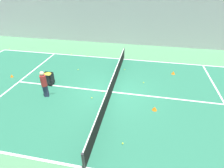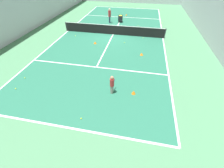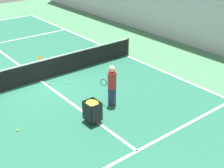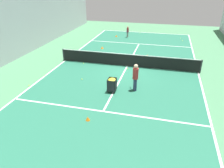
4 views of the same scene
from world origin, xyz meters
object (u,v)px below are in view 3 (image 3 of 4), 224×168
ball_cart (92,108)px  training_cone_0 (40,57)px  tennis_net (40,71)px  coach_at_net (112,83)px

ball_cart → training_cone_0: size_ratio=3.12×
tennis_net → training_cone_0: size_ratio=39.70×
coach_at_net → training_cone_0: size_ratio=6.22×
training_cone_0 → coach_at_net: bearing=89.4°
coach_at_net → ball_cart: (1.26, 0.50, -0.37)m
coach_at_net → ball_cart: bearing=92.1°
tennis_net → ball_cart: 4.17m
training_cone_0 → tennis_net: bearing=64.1°
tennis_net → ball_cart: size_ratio=12.73×
tennis_net → coach_at_net: size_ratio=6.38×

